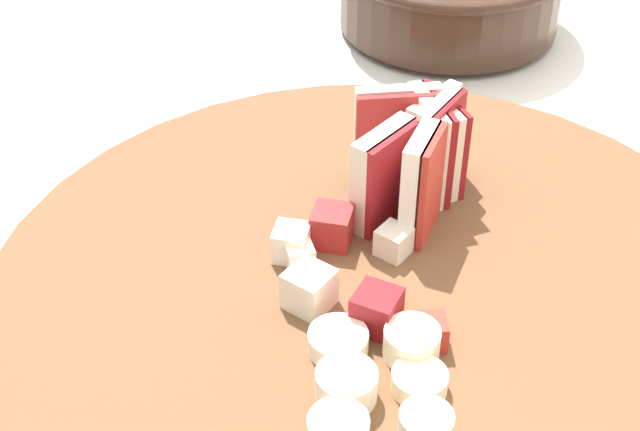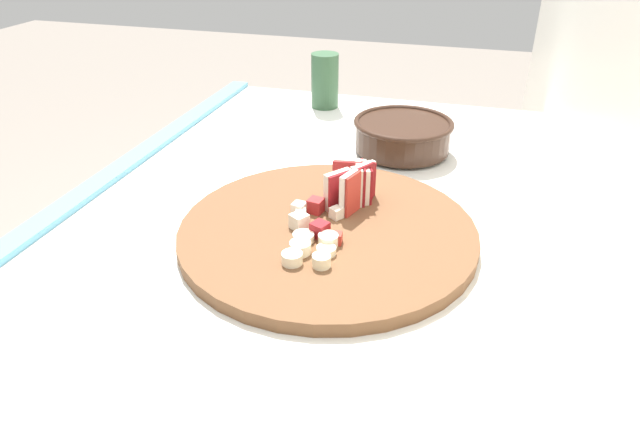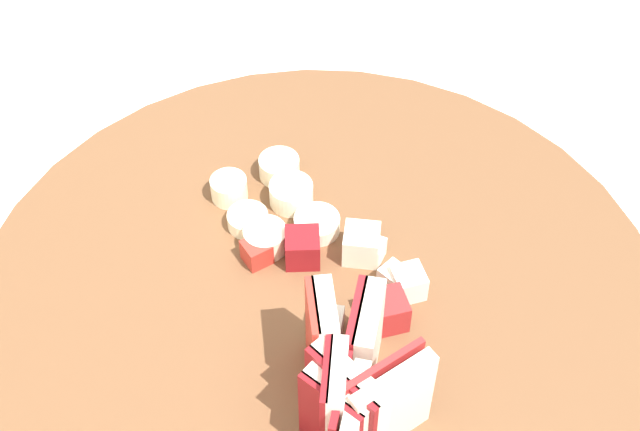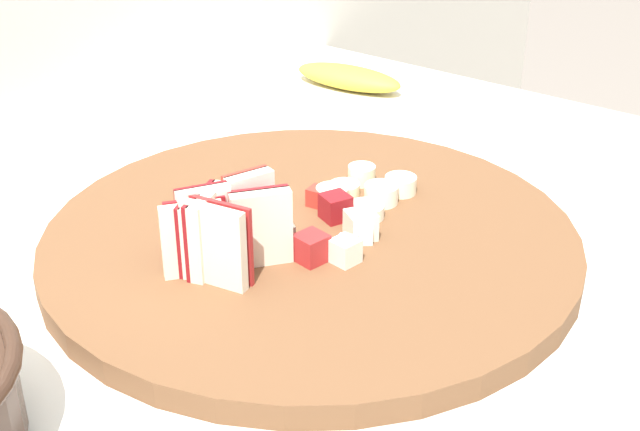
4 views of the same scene
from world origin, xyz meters
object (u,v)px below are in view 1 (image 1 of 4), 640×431
cutting_board (381,300)px  banana_slice_rows (376,383)px  apple_dice_pile (339,271)px  apple_wedge_fan (419,155)px

cutting_board → banana_slice_rows: 0.07m
banana_slice_rows → apple_dice_pile: bearing=-164.4°
cutting_board → apple_wedge_fan: bearing=166.2°
apple_wedge_fan → apple_dice_pile: apple_wedge_fan is taller
apple_wedge_fan → banana_slice_rows: apple_wedge_fan is taller
apple_wedge_fan → apple_dice_pile: bearing=-28.3°
apple_wedge_fan → banana_slice_rows: size_ratio=1.06×
apple_wedge_fan → apple_dice_pile: size_ratio=0.92×
apple_dice_pile → banana_slice_rows: (0.07, 0.02, -0.00)m
apple_wedge_fan → apple_dice_pile: 0.09m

